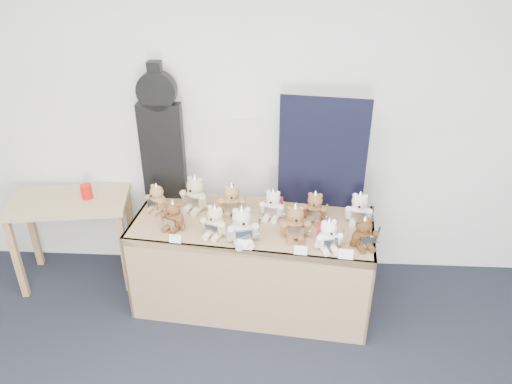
# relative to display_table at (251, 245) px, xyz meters

# --- Properties ---
(room_shell) EXTENTS (6.00, 6.00, 6.00)m
(room_shell) POSITION_rel_display_table_xyz_m (-0.09, 0.59, 0.91)
(room_shell) COLOR silver
(room_shell) RESTS_ON floor
(display_table) EXTENTS (1.83, 0.92, 0.73)m
(display_table) POSITION_rel_display_table_xyz_m (0.00, 0.00, 0.00)
(display_table) COLOR #92704A
(display_table) RESTS_ON floor
(side_table) EXTENTS (0.97, 0.63, 0.76)m
(side_table) POSITION_rel_display_table_xyz_m (-1.46, 0.29, 0.05)
(side_table) COLOR tan
(side_table) RESTS_ON floor
(guitar_case) EXTENTS (0.33, 0.10, 1.08)m
(guitar_case) POSITION_rel_display_table_xyz_m (-0.70, 0.43, 0.69)
(guitar_case) COLOR black
(guitar_case) RESTS_ON display_table
(navy_board) EXTENTS (0.65, 0.11, 0.87)m
(navy_board) POSITION_rel_display_table_xyz_m (0.51, 0.35, 0.59)
(navy_board) COLOR black
(navy_board) RESTS_ON display_table
(red_cup) EXTENTS (0.09, 0.09, 0.12)m
(red_cup) POSITION_rel_display_table_xyz_m (-1.31, 0.32, 0.24)
(red_cup) COLOR red
(red_cup) RESTS_ON side_table
(teddy_front_far_left) EXTENTS (0.20, 0.19, 0.25)m
(teddy_front_far_left) POSITION_rel_display_table_xyz_m (-0.55, -0.04, 0.26)
(teddy_front_far_left) COLOR brown
(teddy_front_far_left) RESTS_ON display_table
(teddy_front_left) EXTENTS (0.21, 0.20, 0.26)m
(teddy_front_left) POSITION_rel_display_table_xyz_m (-0.24, -0.11, 0.26)
(teddy_front_left) COLOR beige
(teddy_front_left) RESTS_ON display_table
(teddy_front_centre) EXTENTS (0.26, 0.23, 0.31)m
(teddy_front_centre) POSITION_rel_display_table_xyz_m (-0.05, -0.19, 0.28)
(teddy_front_centre) COLOR beige
(teddy_front_centre) RESTS_ON display_table
(teddy_front_right) EXTENTS (0.24, 0.20, 0.28)m
(teddy_front_right) POSITION_rel_display_table_xyz_m (0.31, -0.11, 0.27)
(teddy_front_right) COLOR brown
(teddy_front_right) RESTS_ON display_table
(teddy_front_far_right) EXTENTS (0.21, 0.19, 0.25)m
(teddy_front_far_right) POSITION_rel_display_table_xyz_m (0.53, -0.23, 0.26)
(teddy_front_far_right) COLOR white
(teddy_front_far_right) RESTS_ON display_table
(teddy_front_end) EXTENTS (0.21, 0.19, 0.25)m
(teddy_front_end) POSITION_rel_display_table_xyz_m (0.77, -0.20, 0.26)
(teddy_front_end) COLOR #4F321B
(teddy_front_end) RESTS_ON display_table
(teddy_back_left) EXTENTS (0.25, 0.24, 0.31)m
(teddy_back_left) POSITION_rel_display_table_xyz_m (-0.44, 0.24, 0.28)
(teddy_back_left) COLOR #C2B58D
(teddy_back_left) RESTS_ON display_table
(teddy_back_centre_left) EXTENTS (0.23, 0.19, 0.28)m
(teddy_back_centre_left) POSITION_rel_display_table_xyz_m (-0.15, 0.19, 0.27)
(teddy_back_centre_left) COLOR #A48552
(teddy_back_centre_left) RESTS_ON display_table
(teddy_back_centre_right) EXTENTS (0.21, 0.19, 0.25)m
(teddy_back_centre_right) POSITION_rel_display_table_xyz_m (0.15, 0.15, 0.26)
(teddy_back_centre_right) COLOR silver
(teddy_back_centre_right) RESTS_ON display_table
(teddy_back_right) EXTENTS (0.21, 0.18, 0.26)m
(teddy_back_right) POSITION_rel_display_table_xyz_m (0.46, 0.12, 0.26)
(teddy_back_right) COLOR brown
(teddy_back_right) RESTS_ON display_table
(teddy_back_end) EXTENTS (0.22, 0.19, 0.27)m
(teddy_back_end) POSITION_rel_display_table_xyz_m (0.78, 0.11, 0.27)
(teddy_back_end) COLOR white
(teddy_back_end) RESTS_ON display_table
(teddy_back_far_left) EXTENTS (0.19, 0.20, 0.24)m
(teddy_back_far_left) POSITION_rel_display_table_xyz_m (-0.73, 0.20, 0.25)
(teddy_back_far_left) COLOR #A5794D
(teddy_back_far_left) RESTS_ON display_table
(entry_card_a) EXTENTS (0.09, 0.03, 0.06)m
(entry_card_a) POSITION_rel_display_table_xyz_m (-0.51, -0.23, 0.19)
(entry_card_a) COLOR white
(entry_card_a) RESTS_ON display_table
(entry_card_b) EXTENTS (0.10, 0.03, 0.07)m
(entry_card_b) POSITION_rel_display_table_xyz_m (-0.02, -0.28, 0.20)
(entry_card_b) COLOR white
(entry_card_b) RESTS_ON display_table
(entry_card_c) EXTENTS (0.09, 0.03, 0.06)m
(entry_card_c) POSITION_rel_display_table_xyz_m (0.35, -0.32, 0.19)
(entry_card_c) COLOR white
(entry_card_c) RESTS_ON display_table
(entry_card_d) EXTENTS (0.10, 0.03, 0.07)m
(entry_card_d) POSITION_rel_display_table_xyz_m (0.64, -0.35, 0.20)
(entry_card_d) COLOR white
(entry_card_d) RESTS_ON display_table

